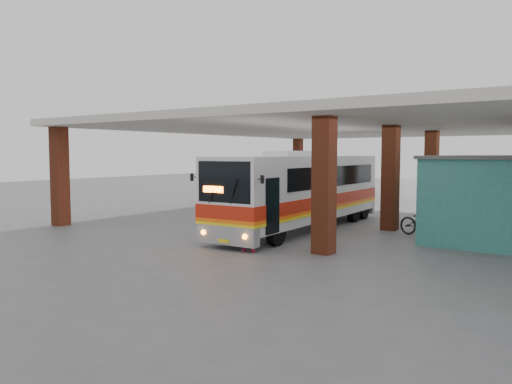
{
  "coord_description": "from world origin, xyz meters",
  "views": [
    {
      "loc": [
        10.2,
        -17.13,
        3.18
      ],
      "look_at": [
        -1.71,
        0.0,
        1.57
      ],
      "focal_mm": 35.0,
      "sensor_mm": 36.0,
      "label": 1
    }
  ],
  "objects_px": {
    "coach_bus": "(302,191)",
    "motorcycle": "(424,223)",
    "pedestrian": "(248,223)",
    "red_chair": "(468,214)"
  },
  "relations": [
    {
      "from": "coach_bus",
      "to": "motorcycle",
      "type": "bearing_deg",
      "value": 9.0
    },
    {
      "from": "coach_bus",
      "to": "motorcycle",
      "type": "xyz_separation_m",
      "value": [
        4.8,
        0.95,
        -1.08
      ]
    },
    {
      "from": "motorcycle",
      "to": "pedestrian",
      "type": "height_order",
      "value": "pedestrian"
    },
    {
      "from": "coach_bus",
      "to": "red_chair",
      "type": "xyz_separation_m",
      "value": [
        5.19,
        6.72,
        -1.29
      ]
    },
    {
      "from": "motorcycle",
      "to": "pedestrian",
      "type": "xyz_separation_m",
      "value": [
        -3.85,
        -6.17,
        0.37
      ]
    },
    {
      "from": "coach_bus",
      "to": "pedestrian",
      "type": "relative_size",
      "value": 6.15
    },
    {
      "from": "motorcycle",
      "to": "red_chair",
      "type": "xyz_separation_m",
      "value": [
        0.39,
        5.77,
        -0.21
      ]
    },
    {
      "from": "coach_bus",
      "to": "pedestrian",
      "type": "xyz_separation_m",
      "value": [
        0.94,
        -5.22,
        -0.71
      ]
    },
    {
      "from": "pedestrian",
      "to": "motorcycle",
      "type": "bearing_deg",
      "value": -131.69
    },
    {
      "from": "coach_bus",
      "to": "red_chair",
      "type": "bearing_deg",
      "value": 50.17
    }
  ]
}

